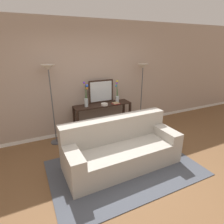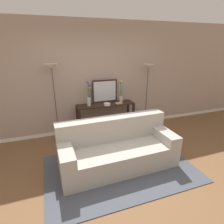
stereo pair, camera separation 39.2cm
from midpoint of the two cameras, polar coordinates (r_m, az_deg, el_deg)
ground_plane at (r=3.38m, az=6.59°, el=-20.18°), size 16.00×16.00×0.02m
back_wall at (r=4.70m, az=-4.56°, el=10.10°), size 12.00×0.15×2.73m
area_rug at (r=3.60m, az=5.77°, el=-16.97°), size 2.67×1.72×0.01m
couch at (r=3.55m, az=4.81°, el=-11.53°), size 2.14×0.90×0.88m
console_table at (r=4.67m, az=0.46°, el=-0.27°), size 1.43×0.38×0.78m
floor_lamp_left at (r=4.20m, az=-15.10°, el=8.87°), size 0.28×0.28×1.79m
floor_lamp_right at (r=4.97m, az=13.15°, el=9.91°), size 0.28×0.28×1.70m
wall_mirror at (r=4.67m, az=0.18°, el=6.39°), size 0.64×0.02×0.57m
vase_tall_flowers at (r=4.38m, az=-4.52°, el=5.49°), size 0.11×0.10×0.59m
vase_short_flowers at (r=4.72m, az=5.12°, el=5.21°), size 0.10×0.11×0.56m
fruit_bowl at (r=4.48m, az=0.95°, el=2.38°), size 0.16×0.16×0.05m
book_stack at (r=4.59m, az=4.55°, el=2.60°), size 0.19×0.17×0.03m
book_row_under_console at (r=4.75m, az=-4.16°, el=-6.43°), size 0.36×0.18×0.13m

